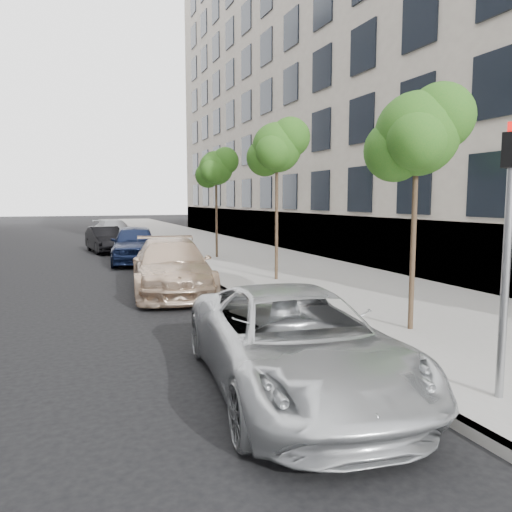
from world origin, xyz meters
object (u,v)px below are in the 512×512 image
tree_far (217,168)px  signal_pole (508,230)px  sedan_blue (135,244)px  minivan (294,342)px  suv (171,266)px  tree_near (418,134)px  sedan_black (105,239)px  sedan_rear (114,231)px  tree_mid (278,147)px

tree_far → signal_pole: bearing=-94.1°
signal_pole → sedan_blue: signal_pole is taller
minivan → sedan_blue: 15.04m
minivan → suv: 7.82m
tree_near → sedan_black: size_ratio=1.19×
signal_pole → sedan_rear: (-2.17, 27.15, -1.56)m
tree_far → minivan: 15.44m
tree_near → sedan_rear: bearing=97.9°
tree_far → sedan_black: size_ratio=1.21×
minivan → tree_far: bearing=83.9°
tree_near → sedan_black: tree_near is taller
sedan_blue → sedan_rear: (0.14, 10.68, -0.10)m
tree_far → minivan: (-3.33, -14.72, -3.27)m
tree_far → sedan_black: tree_far is taller
tree_near → signal_pole: bearing=-110.1°
signal_pole → minivan: signal_pole is taller
sedan_blue → sedan_rear: 10.68m
suv → sedan_rear: bearing=96.7°
tree_near → sedan_black: 18.94m
minivan → sedan_blue: size_ratio=1.08×
sedan_blue → sedan_black: (-0.81, 4.86, -0.15)m
tree_near → tree_far: bearing=90.0°
sedan_black → tree_mid: bearing=-77.0°
sedan_blue → tree_near: bearing=-67.8°
tree_mid → minivan: tree_mid is taller
tree_mid → signal_pole: size_ratio=1.46×
signal_pole → suv: bearing=81.3°
tree_near → minivan: bearing=-152.6°
tree_mid → sedan_blue: bearing=117.0°
tree_far → tree_near: bearing=-90.0°
tree_mid → sedan_rear: bearing=100.8°
sedan_blue → suv: bearing=-82.0°
sedan_blue → tree_mid: bearing=-55.4°
tree_near → sedan_rear: tree_near is taller
suv → sedan_blue: (-0.05, 7.21, 0.04)m
signal_pole → sedan_black: (-3.12, 21.33, -1.61)m
minivan → sedan_black: bearing=99.4°
tree_near → suv: size_ratio=0.89×
tree_mid → sedan_rear: size_ratio=1.04×
minivan → sedan_black: size_ratio=1.29×
tree_near → suv: 7.64m
tree_far → sedan_blue: 4.71m
signal_pole → sedan_black: 21.62m
signal_pole → sedan_blue: (-2.31, 16.47, -1.46)m
tree_mid → sedan_blue: size_ratio=1.07×
signal_pole → sedan_rear: signal_pole is taller
suv → tree_far: bearing=70.7°
tree_mid → tree_near: bearing=-90.0°
minivan → sedan_rear: (0.00, 25.71, -0.00)m
sedan_rear → tree_mid: bearing=-86.5°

